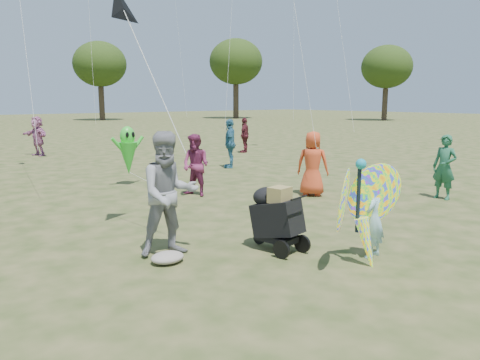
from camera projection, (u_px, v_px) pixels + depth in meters
name	position (u px, v px, depth m)	size (l,w,h in m)	color
ground	(310.00, 259.00, 7.40)	(160.00, 160.00, 0.00)	#51592B
child_girl	(374.00, 219.00, 7.42)	(0.46, 0.30, 1.25)	#97C9D6
adult_man	(169.00, 194.00, 7.49)	(0.98, 0.76, 2.01)	gray
grey_bag	(167.00, 257.00, 7.24)	(0.53, 0.44, 0.17)	gray
crowd_a	(313.00, 164.00, 12.20)	(0.83, 0.54, 1.69)	#CA4320
crowd_c	(230.00, 143.00, 17.19)	(1.06, 0.44, 1.80)	#306884
crowd_e	(196.00, 165.00, 12.15)	(0.79, 0.61, 1.62)	#77274F
crowd_f	(444.00, 167.00, 11.77)	(0.60, 0.39, 1.64)	#225C3E
crowd_h	(245.00, 135.00, 22.16)	(0.96, 0.40, 1.64)	#521B23
crowd_j	(37.00, 136.00, 20.90)	(1.64, 0.52, 1.77)	#AE6391
jogging_stroller	(275.00, 214.00, 7.79)	(0.61, 1.10, 1.09)	black
butterfly_kite	(362.00, 211.00, 7.04)	(1.74, 0.75, 1.84)	#FD6228
delta_kite_rig	(123.00, 10.00, 8.06)	(0.89, 1.63, 2.84)	black
alien_kite	(128.00, 153.00, 13.63)	(1.12, 0.69, 1.74)	green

